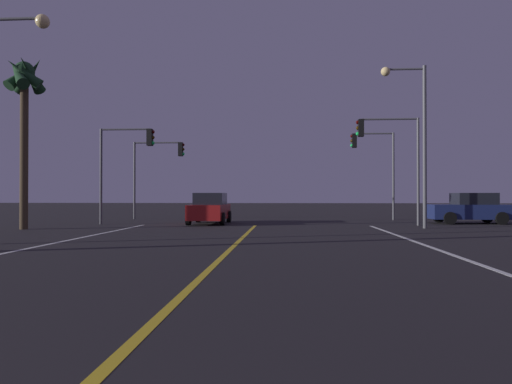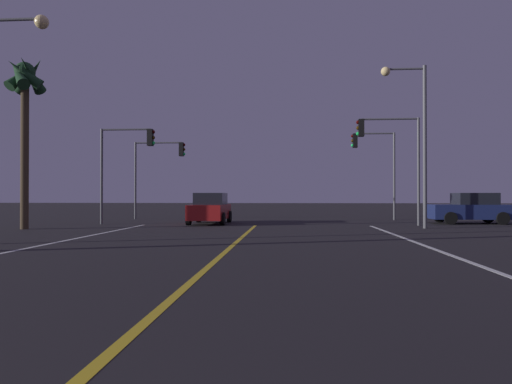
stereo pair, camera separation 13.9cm
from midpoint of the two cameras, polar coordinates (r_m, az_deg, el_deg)
lane_center_divider at (r=8.96m, az=-6.77°, el=-10.31°), size 0.16×30.20×0.01m
car_oncoming at (r=25.56m, az=-5.55°, el=-2.09°), size 2.02×4.30×1.70m
car_crossing_side at (r=28.10m, az=25.27°, el=-1.90°), size 4.30×2.02×1.70m
traffic_light_near_right at (r=24.97m, az=16.31°, el=5.54°), size 3.26×0.36×5.59m
traffic_light_near_left at (r=25.87m, az=-15.52°, el=4.69°), size 3.03×0.36×5.19m
traffic_light_far_right at (r=30.38m, az=14.55°, el=4.40°), size 2.79×0.36×5.58m
traffic_light_far_left at (r=31.03m, az=-11.71°, el=3.75°), size 3.43×0.36×5.10m
street_lamp_right_far at (r=23.24m, az=19.22°, el=7.92°), size 2.13×0.44×7.72m
palm_tree_left_mid at (r=24.17m, az=-26.61°, el=11.24°), size 2.14×2.07×8.03m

